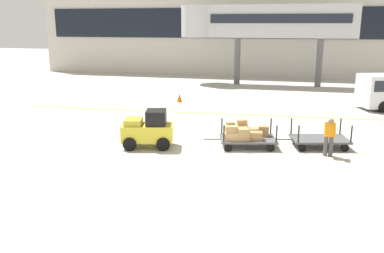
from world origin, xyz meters
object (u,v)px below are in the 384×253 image
baggage_handler (329,135)px  safety_cone_far (162,111)px  safety_cone_near (179,98)px  baggage_cart_middle (319,139)px  baggage_tug (148,130)px  baggage_cart_lead (245,134)px

baggage_handler → safety_cone_far: (-8.53, 5.52, -0.59)m
safety_cone_far → safety_cone_near: bearing=91.6°
baggage_cart_middle → baggage_handler: 1.33m
safety_cone_near → baggage_handler: bearing=-48.4°
safety_cone_near → safety_cone_far: size_ratio=1.00×
baggage_tug → safety_cone_far: size_ratio=4.17×
safety_cone_near → baggage_cart_middle: bearing=-45.5°
baggage_handler → safety_cone_near: bearing=131.6°
baggage_tug → baggage_handler: baggage_tug is taller
baggage_cart_lead → baggage_handler: baggage_handler is taller
baggage_cart_lead → safety_cone_far: size_ratio=5.61×
baggage_cart_lead → baggage_tug: bearing=-166.7°
baggage_tug → baggage_handler: bearing=3.3°
baggage_tug → baggage_cart_lead: 4.04m
baggage_tug → baggage_cart_middle: baggage_tug is taller
baggage_handler → baggage_cart_middle: bearing=102.7°
baggage_tug → safety_cone_far: (-1.29, 5.94, -0.48)m
baggage_tug → safety_cone_near: 10.26m
baggage_tug → baggage_cart_lead: size_ratio=0.74×
baggage_cart_middle → safety_cone_near: size_ratio=5.61×
baggage_cart_lead → safety_cone_near: bearing=120.0°
baggage_tug → baggage_cart_lead: baggage_tug is taller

